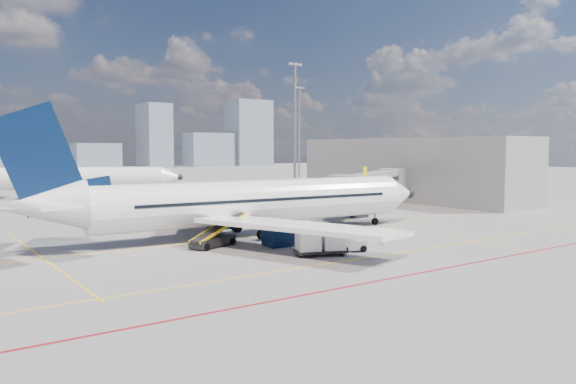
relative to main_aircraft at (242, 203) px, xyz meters
name	(u,v)px	position (x,y,z in m)	size (l,w,h in m)	color
ground	(314,247)	(2.16, -8.42, -3.22)	(420.00, 420.00, 0.00)	gray
apron_markings	(338,255)	(1.58, -12.33, -3.21)	(90.00, 35.12, 0.01)	yellow
jet_bridge	(375,183)	(25.67, 8.49, 0.53)	(23.55, 15.78, 6.30)	gray
terminal_block	(409,169)	(42.11, 17.58, 1.78)	(10.00, 42.00, 10.00)	gray
floodlight_mast_ne	(295,122)	(40.16, 46.57, 10.37)	(3.20, 0.61, 25.45)	gray
floodlight_mast_far	(299,129)	(67.16, 81.57, 10.37)	(3.20, 0.61, 25.45)	gray
distant_skyline	(37,142)	(18.29, 181.58, 7.23)	(247.38, 15.77, 30.55)	slate
main_aircraft	(242,203)	(0.00, 0.00, 0.00)	(43.21, 37.61, 12.61)	white
second_aircraft	(65,179)	(-3.02, 53.52, 0.01)	(36.54, 30.82, 11.30)	white
baggage_tug	(351,243)	(3.44, -11.69, -2.49)	(2.48, 2.05, 1.51)	white
cargo_dolly	(320,240)	(0.28, -11.66, -2.01)	(4.39, 3.11, 2.20)	black
belt_loader	(214,239)	(-4.68, -3.24, -2.54)	(6.37, 3.64, 2.60)	black
ramp_worker	(383,236)	(7.82, -10.97, -2.46)	(0.55, 0.36, 1.51)	yellow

